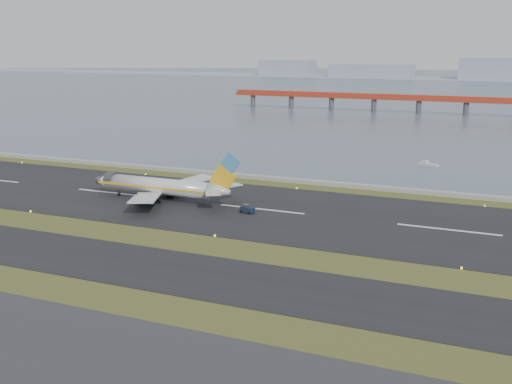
# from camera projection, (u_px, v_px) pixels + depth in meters

# --- Properties ---
(ground) EXTENTS (1000.00, 1000.00, 0.00)m
(ground) POSITION_uv_depth(u_px,v_px,m) (196.00, 248.00, 114.92)
(ground) COLOR #374819
(ground) RESTS_ON ground
(taxiway_strip) EXTENTS (1000.00, 18.00, 0.10)m
(taxiway_strip) POSITION_uv_depth(u_px,v_px,m) (160.00, 269.00, 104.20)
(taxiway_strip) COLOR black
(taxiway_strip) RESTS_ON ground
(runway_strip) EXTENTS (1000.00, 45.00, 0.10)m
(runway_strip) POSITION_uv_depth(u_px,v_px,m) (262.00, 209.00, 141.67)
(runway_strip) COLOR black
(runway_strip) RESTS_ON ground
(seawall) EXTENTS (1000.00, 2.50, 1.00)m
(seawall) POSITION_uv_depth(u_px,v_px,m) (307.00, 182.00, 168.33)
(seawall) COLOR #979892
(seawall) RESTS_ON ground
(bay_water) EXTENTS (1400.00, 800.00, 1.30)m
(bay_water) POSITION_uv_depth(u_px,v_px,m) (468.00, 89.00, 525.28)
(bay_water) COLOR #4B5A6C
(bay_water) RESTS_ON ground
(red_pier) EXTENTS (260.00, 5.00, 10.20)m
(red_pier) POSITION_uv_depth(u_px,v_px,m) (467.00, 101.00, 328.47)
(red_pier) COLOR #B0341E
(red_pier) RESTS_ON ground
(far_shoreline) EXTENTS (1400.00, 80.00, 60.50)m
(far_shoreline) POSITION_uv_depth(u_px,v_px,m) (499.00, 74.00, 661.32)
(far_shoreline) COLOR #98A2B4
(far_shoreline) RESTS_ON ground
(airliner) EXTENTS (38.52, 32.89, 12.80)m
(airliner) POSITION_uv_depth(u_px,v_px,m) (163.00, 187.00, 148.49)
(airliner) COLOR silver
(airliner) RESTS_ON ground
(pushback_tug) EXTENTS (3.29, 2.34, 1.92)m
(pushback_tug) POSITION_uv_depth(u_px,v_px,m) (247.00, 209.00, 138.51)
(pushback_tug) COLOR #132035
(pushback_tug) RESTS_ON ground
(workboat_near) EXTENTS (6.66, 4.30, 1.55)m
(workboat_near) POSITION_uv_depth(u_px,v_px,m) (428.00, 164.00, 192.71)
(workboat_near) COLOR silver
(workboat_near) RESTS_ON ground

